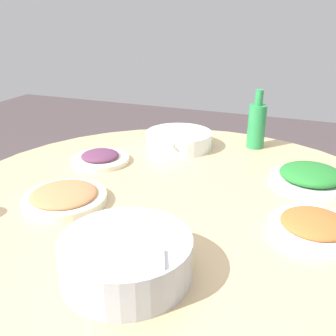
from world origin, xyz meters
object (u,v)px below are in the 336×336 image
Objects in this scene: dish_stirfry at (314,226)px; dish_tofu_braise at (64,197)px; dish_greens at (311,177)px; round_dining_table at (175,229)px; soup_bowl at (179,140)px; dish_eggplant at (100,158)px; green_bottle at (257,125)px; rice_bowl at (126,256)px.

dish_stirfry is 0.67m from dish_tofu_braise.
round_dining_table is at bearing -145.21° from dish_greens.
dish_eggplant is at bearing -129.62° from soup_bowl.
soup_bowl is 1.13× the size of dish_greens.
round_dining_table is at bearing -26.06° from dish_eggplant.
dish_tofu_braise is at bearing -153.25° from round_dining_table.
green_bottle is (-0.22, 0.28, 0.07)m from dish_greens.
soup_bowl is 0.53m from dish_greens.
soup_bowl reaches higher than dish_tofu_braise.
dish_greens reaches higher than dish_stirfry.
rice_bowl is 0.47m from dish_stirfry.
soup_bowl is at bearing 50.38° from dish_eggplant.
green_bottle is at bearing 127.80° from dish_greens.
green_bottle is (0.14, 0.53, 0.19)m from round_dining_table.
green_bottle is at bearing 75.30° from round_dining_table.
round_dining_table is 0.58m from green_bottle.
soup_bowl reaches higher than round_dining_table.
rice_bowl is (0.03, -0.36, 0.15)m from round_dining_table.
green_bottle is (-0.24, 0.58, 0.07)m from dish_stirfry.
soup_bowl is at bearing -158.32° from green_bottle.
round_dining_table is 6.12× the size of green_bottle.
rice_bowl reaches higher than dish_tofu_braise.
soup_bowl is at bearing 102.05° from rice_bowl.
dish_stirfry is at bearing -85.93° from dish_greens.
green_bottle reaches higher than round_dining_table.
dish_stirfry is at bearing -67.62° from green_bottle.
rice_bowl is 1.32× the size of dish_eggplant.
rice_bowl is 0.65m from dish_eggplant.
green_bottle is (0.11, 0.89, 0.05)m from rice_bowl.
dish_tofu_braise is (-0.31, 0.22, -0.03)m from rice_bowl.
dish_greens is (0.36, 0.25, 0.13)m from round_dining_table.
soup_bowl is 0.33m from dish_eggplant.
dish_eggplant is 0.32m from dish_tofu_braise.
dish_greens is 0.36m from green_bottle.
green_bottle reaches higher than soup_bowl.
dish_greens is at bearing -18.98° from soup_bowl.
dish_tofu_braise is (0.07, -0.31, 0.00)m from dish_eggplant.
round_dining_table is 6.32× the size of dish_stirfry.
soup_bowl reaches higher than dish_eggplant.
round_dining_table is 0.34m from dish_tofu_braise.
round_dining_table is 5.58× the size of dish_greens.
dish_tofu_braise is at bearing -172.37° from dish_stirfry.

